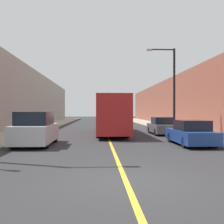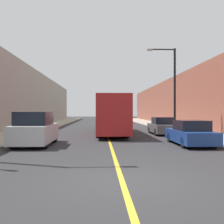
% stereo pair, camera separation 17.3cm
% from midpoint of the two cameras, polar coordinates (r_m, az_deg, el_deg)
% --- Properties ---
extents(ground_plane, '(200.00, 200.00, 0.00)m').
position_cam_midpoint_polar(ground_plane, '(7.73, 2.87, -14.82)').
color(ground_plane, '#2D2D30').
extents(sidewalk_left, '(3.99, 72.00, 0.11)m').
position_cam_midpoint_polar(sidewalk_left, '(38.16, -13.47, -2.83)').
color(sidewalk_left, '#A89E8C').
rests_on(sidewalk_left, ground).
extents(sidewalk_right, '(3.99, 72.00, 0.11)m').
position_cam_midpoint_polar(sidewalk_right, '(38.46, 10.26, -2.81)').
color(sidewalk_right, '#A89E8C').
rests_on(sidewalk_right, ground).
extents(building_row_left, '(4.00, 72.00, 8.09)m').
position_cam_midpoint_polar(building_row_left, '(39.11, -19.24, 3.09)').
color(building_row_left, gray).
rests_on(building_row_left, ground).
extents(building_row_right, '(4.00, 72.00, 7.02)m').
position_cam_midpoint_polar(building_row_right, '(39.52, 15.92, 2.28)').
color(building_row_right, brown).
rests_on(building_row_right, ground).
extents(road_center_line, '(0.16, 72.00, 0.01)m').
position_cam_midpoint_polar(road_center_line, '(37.50, -1.56, -2.95)').
color(road_center_line, gold).
rests_on(road_center_line, ground).
extents(bus, '(2.50, 12.23, 3.25)m').
position_cam_midpoint_polar(bus, '(23.60, -0.10, -0.51)').
color(bus, '#AD1E1E').
rests_on(bus, ground).
extents(parked_suv_left, '(2.03, 4.65, 1.98)m').
position_cam_midpoint_polar(parked_suv_left, '(16.13, -16.11, -3.76)').
color(parked_suv_left, silver).
rests_on(parked_suv_left, ground).
extents(car_right_near, '(1.88, 4.53, 1.48)m').
position_cam_midpoint_polar(car_right_near, '(16.33, 16.98, -4.55)').
color(car_right_near, navy).
rests_on(car_right_near, ground).
extents(car_right_mid, '(1.83, 4.34, 1.51)m').
position_cam_midpoint_polar(car_right_mid, '(23.29, 11.10, -3.14)').
color(car_right_mid, '#51565B').
rests_on(car_right_mid, ground).
extents(street_lamp_right, '(2.64, 0.24, 7.63)m').
position_cam_midpoint_polar(street_lamp_right, '(24.53, 13.18, 5.86)').
color(street_lamp_right, black).
rests_on(street_lamp_right, sidewalk_right).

